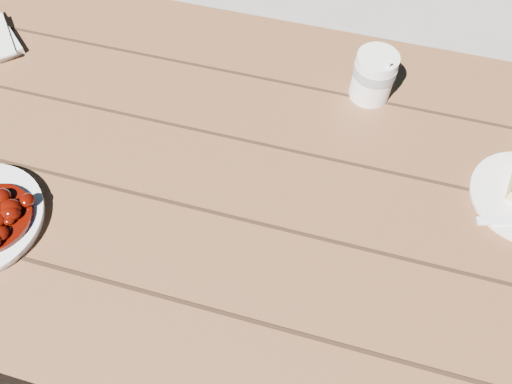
# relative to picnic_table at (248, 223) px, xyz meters

# --- Properties ---
(ground) EXTENTS (60.00, 60.00, 0.00)m
(ground) POSITION_rel_picnic_table_xyz_m (0.00, 0.00, -0.59)
(ground) COLOR gray
(ground) RESTS_ON ground
(picnic_table) EXTENTS (2.00, 1.55, 0.75)m
(picnic_table) POSITION_rel_picnic_table_xyz_m (0.00, 0.00, 0.00)
(picnic_table) COLOR brown
(picnic_table) RESTS_ON ground
(coffee_cup) EXTENTS (0.08, 0.08, 0.10)m
(coffee_cup) POSITION_rel_picnic_table_xyz_m (0.17, 0.25, 0.21)
(coffee_cup) COLOR white
(coffee_cup) RESTS_ON picnic_table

